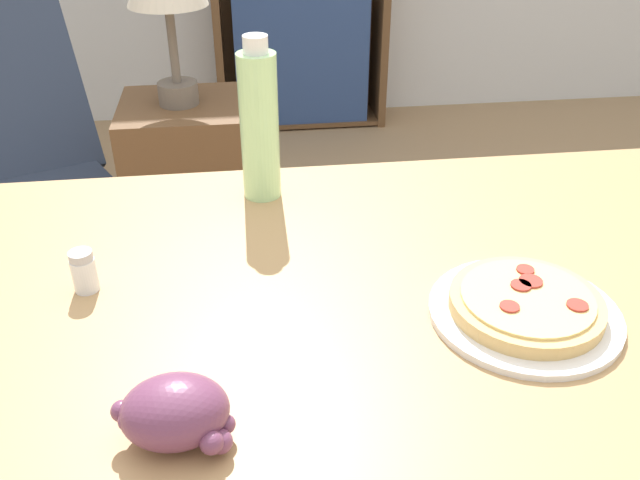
{
  "coord_description": "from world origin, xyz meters",
  "views": [
    {
      "loc": [
        -0.2,
        -0.78,
        1.29
      ],
      "look_at": [
        -0.1,
        0.03,
        0.79
      ],
      "focal_mm": 38.0,
      "sensor_mm": 36.0,
      "label": 1
    }
  ],
  "objects_px": {
    "salt_shaker": "(84,271)",
    "drink_bottle": "(259,125)",
    "lounge_chair_near": "(13,199)",
    "pizza_on_plate": "(525,307)",
    "grape_bunch": "(176,412)",
    "side_table": "(191,203)"
  },
  "relations": [
    {
      "from": "drink_bottle",
      "to": "salt_shaker",
      "type": "bearing_deg",
      "value": -135.4
    },
    {
      "from": "drink_bottle",
      "to": "pizza_on_plate",
      "type": "bearing_deg",
      "value": -50.32
    },
    {
      "from": "grape_bunch",
      "to": "drink_bottle",
      "type": "height_order",
      "value": "drink_bottle"
    },
    {
      "from": "pizza_on_plate",
      "to": "drink_bottle",
      "type": "bearing_deg",
      "value": 129.68
    },
    {
      "from": "drink_bottle",
      "to": "side_table",
      "type": "distance_m",
      "value": 0.96
    },
    {
      "from": "drink_bottle",
      "to": "side_table",
      "type": "height_order",
      "value": "drink_bottle"
    },
    {
      "from": "side_table",
      "to": "grape_bunch",
      "type": "bearing_deg",
      "value": -86.72
    },
    {
      "from": "pizza_on_plate",
      "to": "drink_bottle",
      "type": "height_order",
      "value": "drink_bottle"
    },
    {
      "from": "grape_bunch",
      "to": "side_table",
      "type": "xyz_separation_m",
      "value": [
        -0.08,
        1.32,
        -0.45
      ]
    },
    {
      "from": "lounge_chair_near",
      "to": "side_table",
      "type": "xyz_separation_m",
      "value": [
        0.56,
        -0.14,
        0.03
      ]
    },
    {
      "from": "salt_shaker",
      "to": "lounge_chair_near",
      "type": "distance_m",
      "value": 1.36
    },
    {
      "from": "pizza_on_plate",
      "to": "grape_bunch",
      "type": "distance_m",
      "value": 0.47
    },
    {
      "from": "salt_shaker",
      "to": "grape_bunch",
      "type": "bearing_deg",
      "value": -64.02
    },
    {
      "from": "salt_shaker",
      "to": "drink_bottle",
      "type": "bearing_deg",
      "value": 44.6
    },
    {
      "from": "salt_shaker",
      "to": "side_table",
      "type": "height_order",
      "value": "salt_shaker"
    },
    {
      "from": "salt_shaker",
      "to": "lounge_chair_near",
      "type": "relative_size",
      "value": 0.07
    },
    {
      "from": "grape_bunch",
      "to": "salt_shaker",
      "type": "xyz_separation_m",
      "value": [
        -0.14,
        0.29,
        -0.01
      ]
    },
    {
      "from": "grape_bunch",
      "to": "side_table",
      "type": "relative_size",
      "value": 0.2
    },
    {
      "from": "salt_shaker",
      "to": "lounge_chair_near",
      "type": "bearing_deg",
      "value": 112.84
    },
    {
      "from": "drink_bottle",
      "to": "salt_shaker",
      "type": "height_order",
      "value": "drink_bottle"
    },
    {
      "from": "drink_bottle",
      "to": "lounge_chair_near",
      "type": "bearing_deg",
      "value": 129.57
    },
    {
      "from": "grape_bunch",
      "to": "lounge_chair_near",
      "type": "height_order",
      "value": "lounge_chair_near"
    }
  ]
}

